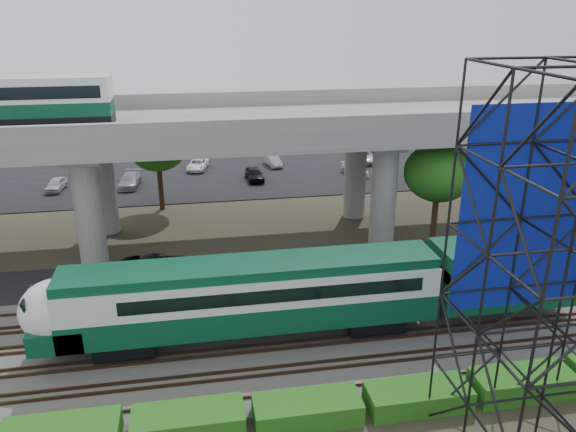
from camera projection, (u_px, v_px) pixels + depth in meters
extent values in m
plane|color=#474233|center=(270.00, 363.00, 27.92)|extent=(140.00, 140.00, 0.00)
cube|color=slate|center=(264.00, 339.00, 29.73)|extent=(90.00, 12.00, 0.20)
cube|color=black|center=(247.00, 271.00, 37.58)|extent=(90.00, 5.00, 0.08)
cube|color=black|center=(224.00, 174.00, 59.24)|extent=(90.00, 18.00, 0.08)
cube|color=#475A76|center=(213.00, 131.00, 79.53)|extent=(140.00, 40.00, 0.03)
cube|color=#472D1E|center=(278.00, 393.00, 25.31)|extent=(90.00, 0.08, 0.16)
cube|color=#472D1E|center=(274.00, 374.00, 26.64)|extent=(90.00, 0.08, 0.16)
cube|color=#472D1E|center=(272.00, 367.00, 27.16)|extent=(90.00, 0.08, 0.16)
cube|color=#472D1E|center=(268.00, 350.00, 28.48)|extent=(90.00, 0.08, 0.16)
cube|color=#472D1E|center=(266.00, 344.00, 29.00)|extent=(90.00, 0.08, 0.16)
cube|color=#472D1E|center=(262.00, 329.00, 30.33)|extent=(90.00, 0.08, 0.16)
cube|color=#472D1E|center=(261.00, 324.00, 30.84)|extent=(90.00, 0.08, 0.16)
cube|color=#472D1E|center=(258.00, 311.00, 32.17)|extent=(90.00, 0.08, 0.16)
cube|color=#472D1E|center=(257.00, 306.00, 32.69)|extent=(90.00, 0.08, 0.16)
cube|color=#472D1E|center=(254.00, 294.00, 34.01)|extent=(90.00, 0.08, 0.16)
cube|color=black|center=(126.00, 341.00, 28.33)|extent=(3.00, 2.20, 0.90)
cube|color=black|center=(372.00, 318.00, 30.44)|extent=(3.00, 2.20, 0.90)
cube|color=#09422A|center=(253.00, 310.00, 28.98)|extent=(19.00, 3.00, 1.40)
cube|color=silver|center=(252.00, 285.00, 28.47)|extent=(19.00, 3.00, 1.50)
cube|color=#09422A|center=(252.00, 267.00, 28.12)|extent=(19.00, 2.60, 0.50)
cube|color=black|center=(272.00, 282.00, 28.62)|extent=(15.00, 3.06, 0.70)
ellipsoid|color=silver|center=(57.00, 311.00, 27.12)|extent=(3.60, 3.00, 3.20)
cube|color=#09422A|center=(60.00, 329.00, 27.49)|extent=(2.60, 3.00, 1.10)
cube|color=black|center=(32.00, 304.00, 26.76)|extent=(0.48, 2.00, 1.09)
cube|color=#09422A|center=(505.00, 271.00, 30.91)|extent=(8.00, 3.00, 3.40)
cube|color=#9E9B93|center=(236.00, 128.00, 39.64)|extent=(80.00, 12.00, 1.20)
cube|color=#9E9B93|center=(244.00, 128.00, 33.94)|extent=(80.00, 0.50, 1.10)
cube|color=#9E9B93|center=(229.00, 99.00, 44.54)|extent=(80.00, 0.50, 1.10)
cylinder|color=#9E9B93|center=(89.00, 214.00, 36.41)|extent=(1.80, 1.80, 8.00)
cylinder|color=#9E9B93|center=(103.00, 183.00, 42.86)|extent=(1.80, 1.80, 8.00)
cube|color=#9E9B93|center=(90.00, 146.00, 38.33)|extent=(2.40, 9.00, 0.60)
cylinder|color=#9E9B93|center=(383.00, 197.00, 39.66)|extent=(1.80, 1.80, 8.00)
cylinder|color=#9E9B93|center=(355.00, 170.00, 46.11)|extent=(1.80, 1.80, 8.00)
cube|color=#9E9B93|center=(371.00, 135.00, 41.58)|extent=(2.40, 9.00, 0.60)
cylinder|color=#9E9B93|center=(554.00, 160.00, 49.04)|extent=(1.80, 1.80, 8.00)
cube|color=black|center=(20.00, 121.00, 36.99)|extent=(12.00, 2.50, 0.70)
cube|color=#09422A|center=(18.00, 109.00, 36.71)|extent=(12.00, 2.50, 0.90)
cube|color=silver|center=(15.00, 92.00, 36.32)|extent=(12.00, 2.50, 1.30)
cube|color=black|center=(15.00, 91.00, 36.30)|extent=(11.00, 2.56, 0.80)
cube|color=silver|center=(13.00, 79.00, 36.04)|extent=(12.00, 2.40, 0.30)
cube|color=#0D1D98|center=(557.00, 208.00, 21.82)|extent=(8.10, 0.08, 8.25)
cube|color=#195513|center=(189.00, 423.00, 23.10)|extent=(4.60, 1.80, 1.15)
cube|color=#195513|center=(307.00, 410.00, 23.94)|extent=(4.60, 1.80, 1.03)
cube|color=#195513|center=(418.00, 397.00, 24.75)|extent=(4.60, 1.80, 1.01)
cube|color=#195513|center=(522.00, 383.00, 25.55)|extent=(4.60, 1.80, 1.12)
cylinder|color=#382314|center=(435.00, 215.00, 40.87)|extent=(0.44, 0.44, 4.80)
ellipsoid|color=#195513|center=(439.00, 172.00, 39.75)|extent=(4.94, 4.94, 4.18)
cylinder|color=#382314|center=(160.00, 183.00, 48.22)|extent=(0.44, 0.44, 4.80)
ellipsoid|color=#195513|center=(157.00, 146.00, 47.09)|extent=(4.94, 4.94, 4.18)
imported|color=black|center=(157.00, 265.00, 36.68)|extent=(5.05, 2.69, 1.35)
imported|color=#B9B9B9|center=(56.00, 184.00, 53.63)|extent=(1.70, 3.53, 1.16)
imported|color=#A0A5A8|center=(92.00, 169.00, 58.65)|extent=(1.75, 3.85, 1.23)
imported|color=gray|center=(130.00, 180.00, 54.73)|extent=(2.11, 4.46, 1.26)
imported|color=white|center=(198.00, 164.00, 60.45)|extent=(2.68, 4.37, 1.13)
imported|color=black|center=(254.00, 174.00, 56.71)|extent=(1.77, 3.93, 1.31)
imported|color=#9CA0A4|center=(273.00, 161.00, 61.79)|extent=(1.80, 3.57, 1.12)
imported|color=silver|center=(355.00, 170.00, 58.46)|extent=(2.46, 4.13, 1.12)
imported|color=#ACAFB4|center=(362.00, 156.00, 63.42)|extent=(2.45, 4.80, 1.30)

